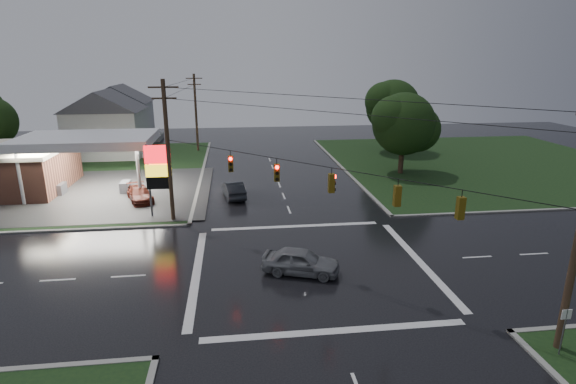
{
  "coord_description": "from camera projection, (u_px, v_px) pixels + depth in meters",
  "views": [
    {
      "loc": [
        -4.5,
        -25.11,
        12.39
      ],
      "look_at": [
        -0.66,
        6.27,
        3.0
      ],
      "focal_mm": 28.0,
      "sensor_mm": 36.0,
      "label": 1
    }
  ],
  "objects": [
    {
      "name": "traffic_signals",
      "position": [
        313.0,
        165.0,
        26.08
      ],
      "size": [
        26.87,
        26.87,
        1.47
      ],
      "color": "black",
      "rests_on": "ground"
    },
    {
      "name": "car_pump",
      "position": [
        140.0,
        194.0,
        40.56
      ],
      "size": [
        3.37,
        4.94,
        1.33
      ],
      "primitive_type": "imported",
      "rotation": [
        0.0,
        0.0,
        0.36
      ],
      "color": "#501B12",
      "rests_on": "ground"
    },
    {
      "name": "car_north",
      "position": [
        233.0,
        189.0,
        41.67
      ],
      "size": [
        2.4,
        4.88,
        1.54
      ],
      "primitive_type": "imported",
      "rotation": [
        0.0,
        0.0,
        3.31
      ],
      "color": "black",
      "rests_on": "ground"
    },
    {
      "name": "utility_pole_nw",
      "position": [
        168.0,
        150.0,
        34.25
      ],
      "size": [
        2.2,
        0.32,
        11.0
      ],
      "color": "#382619",
      "rests_on": "ground"
    },
    {
      "name": "ground",
      "position": [
        311.0,
        266.0,
        27.95
      ],
      "size": [
        120.0,
        120.0,
        0.0
      ],
      "primitive_type": "plane",
      "color": "black",
      "rests_on": "ground"
    },
    {
      "name": "utility_pole_n",
      "position": [
        196.0,
        112.0,
        61.44
      ],
      "size": [
        2.2,
        0.32,
        10.5
      ],
      "color": "#382619",
      "rests_on": "ground"
    },
    {
      "name": "gas_station",
      "position": [
        12.0,
        166.0,
        42.97
      ],
      "size": [
        26.2,
        18.0,
        5.6
      ],
      "color": "#2D2D2D",
      "rests_on": "ground"
    },
    {
      "name": "tree_ne_far",
      "position": [
        394.0,
        107.0,
        60.53
      ],
      "size": [
        8.46,
        7.2,
        9.8
      ],
      "color": "black",
      "rests_on": "ground"
    },
    {
      "name": "pylon_sign",
      "position": [
        159.0,
        169.0,
        35.57
      ],
      "size": [
        2.0,
        0.35,
        6.0
      ],
      "color": "#59595E",
      "rests_on": "ground"
    },
    {
      "name": "car_crossing",
      "position": [
        301.0,
        261.0,
        26.8
      ],
      "size": [
        4.98,
        3.3,
        1.57
      ],
      "primitive_type": "imported",
      "rotation": [
        0.0,
        0.0,
        1.23
      ],
      "color": "slate",
      "rests_on": "ground"
    },
    {
      "name": "grass_ne",
      "position": [
        482.0,
        163.0,
        55.7
      ],
      "size": [
        36.0,
        36.0,
        0.08
      ],
      "primitive_type": "cube",
      "color": "black",
      "rests_on": "ground"
    },
    {
      "name": "grass_nw",
      "position": [
        39.0,
        175.0,
        49.64
      ],
      "size": [
        36.0,
        36.0,
        0.08
      ],
      "primitive_type": "cube",
      "color": "black",
      "rests_on": "ground"
    },
    {
      "name": "house_far",
      "position": [
        120.0,
        112.0,
        69.81
      ],
      "size": [
        11.05,
        8.48,
        8.6
      ],
      "color": "silver",
      "rests_on": "ground"
    },
    {
      "name": "tree_ne_near",
      "position": [
        405.0,
        124.0,
        48.94
      ],
      "size": [
        7.99,
        6.8,
        8.98
      ],
      "color": "black",
      "rests_on": "ground"
    },
    {
      "name": "house_near",
      "position": [
        106.0,
        123.0,
        58.5
      ],
      "size": [
        11.05,
        8.48,
        8.6
      ],
      "color": "silver",
      "rests_on": "ground"
    }
  ]
}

